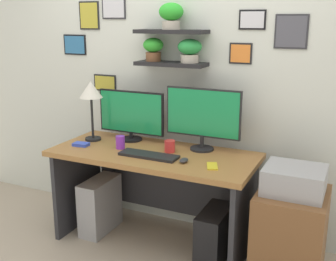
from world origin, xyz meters
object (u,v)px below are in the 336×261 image
at_px(monitor_right, 203,116).
at_px(desk_lamp, 91,94).
at_px(cell_phone, 212,166).
at_px(pen_cup, 120,142).
at_px(computer_tower_left, 100,205).
at_px(desk, 157,176).
at_px(coffee_mug, 170,146).
at_px(printer, 294,180).
at_px(computer_mouse, 184,160).
at_px(scissors_tray, 81,144).
at_px(keyboard, 149,155).
at_px(computer_tower_right, 214,235).
at_px(drawer_cabinet, 290,236).
at_px(monitor_left, 131,115).

relative_size(monitor_right, desk_lamp, 1.20).
distance_m(cell_phone, pen_cup, 0.79).
distance_m(pen_cup, computer_tower_left, 0.62).
height_order(desk, coffee_mug, coffee_mug).
xyz_separation_m(cell_phone, coffee_mug, (-0.40, 0.17, 0.04)).
xyz_separation_m(desk, printer, (1.04, -0.10, 0.18)).
xyz_separation_m(computer_mouse, printer, (0.74, 0.07, -0.05)).
bearing_deg(scissors_tray, pen_cup, 12.62).
bearing_deg(keyboard, pen_cup, 164.19).
bearing_deg(computer_tower_left, computer_mouse, -7.20).
height_order(pen_cup, scissors_tray, pen_cup).
bearing_deg(pen_cup, desk, 16.71).
distance_m(coffee_mug, computer_tower_right, 0.73).
xyz_separation_m(computer_mouse, computer_tower_left, (-0.79, 0.10, -0.54)).
height_order(drawer_cabinet, printer, printer).
bearing_deg(coffee_mug, drawer_cabinet, -6.15).
distance_m(scissors_tray, computer_tower_left, 0.55).
height_order(scissors_tray, computer_tower_left, scissors_tray).
relative_size(desk, computer_mouse, 17.24).
distance_m(desk, keyboard, 0.28).
distance_m(monitor_right, desk_lamp, 0.93).
relative_size(scissors_tray, computer_tower_right, 0.30).
bearing_deg(monitor_right, cell_phone, -59.35).
xyz_separation_m(desk_lamp, printer, (1.64, -0.12, -0.42)).
bearing_deg(keyboard, cell_phone, -1.17).
distance_m(monitor_right, computer_tower_right, 0.88).
relative_size(monitor_right, keyboard, 1.34).
relative_size(keyboard, drawer_cabinet, 0.70).
bearing_deg(desk, cell_phone, -18.70).
relative_size(desk, monitor_right, 2.64).
bearing_deg(monitor_right, pen_cup, -157.15).
bearing_deg(monitor_right, coffee_mug, -140.91).
relative_size(keyboard, scissors_tray, 3.67).
relative_size(monitor_right, computer_tower_right, 1.47).
xyz_separation_m(desk, computer_tower_right, (0.51, -0.09, -0.34)).
relative_size(keyboard, desk_lamp, 0.90).
xyz_separation_m(monitor_left, printer, (1.35, -0.26, -0.25)).
height_order(monitor_right, cell_phone, monitor_right).
height_order(cell_phone, printer, printer).
height_order(desk, monitor_right, monitor_right).
height_order(monitor_right, computer_tower_right, monitor_right).
xyz_separation_m(monitor_left, coffee_mug, (0.42, -0.16, -0.17)).
bearing_deg(coffee_mug, pen_cup, -167.76).
relative_size(computer_mouse, desk_lamp, 0.18).
bearing_deg(monitor_left, drawer_cabinet, -10.97).
bearing_deg(pen_cup, cell_phone, -6.72).
bearing_deg(desk_lamp, monitor_left, 26.14).
relative_size(monitor_right, pen_cup, 5.88).
bearing_deg(computer_tower_right, printer, -0.77).
height_order(keyboard, scissors_tray, scissors_tray).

